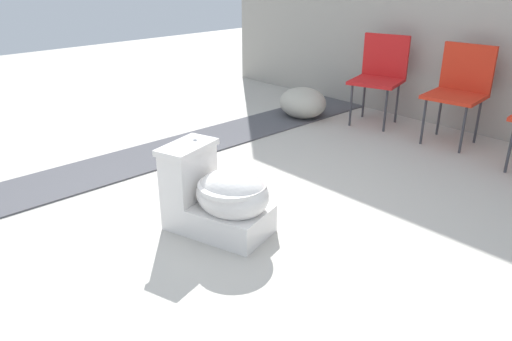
{
  "coord_description": "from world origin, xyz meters",
  "views": [
    {
      "loc": [
        2.11,
        -1.69,
        1.49
      ],
      "look_at": [
        0.05,
        0.22,
        0.3
      ],
      "focal_mm": 35.0,
      "sensor_mm": 36.0,
      "label": 1
    }
  ],
  "objects": [
    {
      "name": "toilet",
      "position": [
        0.05,
        -0.08,
        0.22
      ],
      "size": [
        0.71,
        0.53,
        0.52
      ],
      "rotation": [
        0.0,
        0.0,
        0.29
      ],
      "color": "white",
      "rests_on": "ground"
    },
    {
      "name": "folding_chair_middle",
      "position": [
        0.21,
        2.45,
        0.51
      ],
      "size": [
        0.48,
        0.48,
        0.83
      ],
      "rotation": [
        0.0,
        0.0,
        -1.47
      ],
      "color": "red",
      "rests_on": "ground"
    },
    {
      "name": "boulder_near",
      "position": [
        -1.18,
        1.99,
        0.15
      ],
      "size": [
        0.61,
        0.57,
        0.3
      ],
      "primitive_type": "ellipsoid",
      "rotation": [
        0.0,
        0.0,
        2.89
      ],
      "color": "#ADA899",
      "rests_on": "ground"
    },
    {
      "name": "folding_chair_left",
      "position": [
        -0.58,
        2.43,
        0.51
      ],
      "size": [
        0.54,
        0.54,
        0.83
      ],
      "rotation": [
        0.0,
        0.0,
        -1.31
      ],
      "color": "red",
      "rests_on": "ground"
    },
    {
      "name": "ground_plane",
      "position": [
        0.0,
        0.0,
        0.0
      ],
      "size": [
        14.0,
        14.0,
        0.0
      ],
      "primitive_type": "plane",
      "color": "#B7B2A8"
    },
    {
      "name": "gravel_strip",
      "position": [
        -1.26,
        0.5,
        0.01
      ],
      "size": [
        0.56,
        8.0,
        0.01
      ],
      "primitive_type": "cube",
      "color": "#4C4C51",
      "rests_on": "ground"
    }
  ]
}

